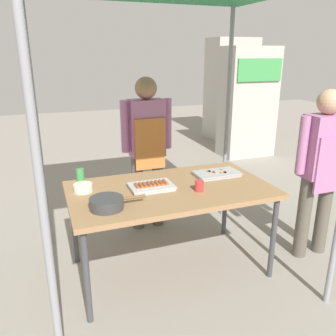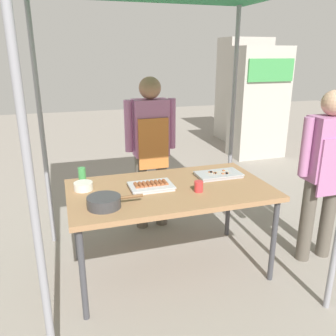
# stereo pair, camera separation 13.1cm
# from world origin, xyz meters

# --- Properties ---
(ground_plane) EXTENTS (18.00, 18.00, 0.00)m
(ground_plane) POSITION_xyz_m (0.00, 0.00, 0.00)
(ground_plane) COLOR gray
(stall_table) EXTENTS (1.60, 0.90, 0.75)m
(stall_table) POSITION_xyz_m (0.00, 0.00, 0.70)
(stall_table) COLOR #9E724C
(stall_table) RESTS_ON ground
(tray_grilled_sausages) EXTENTS (0.34, 0.24, 0.05)m
(tray_grilled_sausages) POSITION_xyz_m (-0.15, 0.03, 0.77)
(tray_grilled_sausages) COLOR silver
(tray_grilled_sausages) RESTS_ON stall_table
(tray_meat_skewers) EXTENTS (0.39, 0.22, 0.04)m
(tray_meat_skewers) POSITION_xyz_m (0.49, 0.13, 0.77)
(tray_meat_skewers) COLOR #ADADB2
(tray_meat_skewers) RESTS_ON stall_table
(cooking_wok) EXTENTS (0.40, 0.24, 0.08)m
(cooking_wok) POSITION_xyz_m (-0.55, -0.21, 0.79)
(cooking_wok) COLOR #38383A
(cooking_wok) RESTS_ON stall_table
(condiment_bowl) EXTENTS (0.15, 0.15, 0.06)m
(condiment_bowl) POSITION_xyz_m (-0.66, 0.16, 0.78)
(condiment_bowl) COLOR silver
(condiment_bowl) RESTS_ON stall_table
(drink_cup_near_edge) EXTENTS (0.07, 0.07, 0.09)m
(drink_cup_near_edge) POSITION_xyz_m (0.19, -0.14, 0.79)
(drink_cup_near_edge) COLOR red
(drink_cup_near_edge) RESTS_ON stall_table
(drink_cup_by_wok) EXTENTS (0.06, 0.06, 0.11)m
(drink_cup_by_wok) POSITION_xyz_m (-0.65, 0.39, 0.81)
(drink_cup_by_wok) COLOR #3F994C
(drink_cup_by_wok) RESTS_ON stall_table
(vendor_woman) EXTENTS (0.52, 0.23, 1.56)m
(vendor_woman) POSITION_xyz_m (0.06, 0.82, 0.92)
(vendor_woman) COLOR #595147
(vendor_woman) RESTS_ON ground
(customer_nearby) EXTENTS (0.52, 0.22, 1.50)m
(customer_nearby) POSITION_xyz_m (1.30, -0.22, 0.88)
(customer_nearby) COLOR #595147
(customer_nearby) RESTS_ON ground
(neighbor_stall_left) EXTENTS (0.92, 0.57, 1.89)m
(neighbor_stall_left) POSITION_xyz_m (2.54, 2.86, 0.95)
(neighbor_stall_left) COLOR #B7B2A8
(neighbor_stall_left) RESTS_ON ground
(neighbor_stall_right) EXTENTS (0.96, 0.69, 2.07)m
(neighbor_stall_right) POSITION_xyz_m (2.97, 4.21, 1.04)
(neighbor_stall_right) COLOR #B7B2A8
(neighbor_stall_right) RESTS_ON ground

